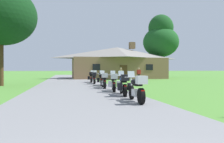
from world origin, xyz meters
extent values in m
plane|color=#4C8433|center=(0.00, 20.00, 0.00)|extent=(500.00, 500.00, 0.00)
cube|color=slate|center=(0.00, 18.00, 0.03)|extent=(6.40, 80.00, 0.06)
cylinder|color=black|center=(2.22, 8.43, 0.38)|extent=(0.13, 0.64, 0.64)
cylinder|color=black|center=(2.16, 6.99, 0.38)|extent=(0.18, 0.65, 0.64)
cube|color=silver|center=(2.19, 7.69, 0.44)|extent=(0.28, 0.57, 0.30)
ellipsoid|color=black|center=(2.20, 7.95, 0.89)|extent=(0.32, 0.53, 0.26)
cube|color=black|center=(2.18, 7.49, 0.80)|extent=(0.30, 0.53, 0.10)
cylinder|color=silver|center=(2.22, 8.39, 1.08)|extent=(0.66, 0.06, 0.03)
cylinder|color=silver|center=(2.22, 8.43, 0.74)|extent=(0.07, 0.24, 0.73)
cube|color=#B2BCC6|center=(2.22, 8.49, 1.22)|extent=(0.32, 0.12, 0.27)
sphere|color=silver|center=(2.22, 8.39, 0.94)|extent=(0.11, 0.11, 0.11)
cube|color=silver|center=(2.16, 6.94, 1.02)|extent=(0.41, 0.37, 0.32)
cube|color=red|center=(2.16, 6.77, 0.60)|extent=(0.14, 0.04, 0.06)
cylinder|color=silver|center=(2.32, 7.31, 0.28)|extent=(0.09, 0.55, 0.07)
cylinder|color=black|center=(2.38, 10.89, 0.38)|extent=(0.19, 0.65, 0.64)
cylinder|color=black|center=(2.19, 9.46, 0.38)|extent=(0.24, 0.65, 0.64)
cube|color=silver|center=(2.28, 10.15, 0.44)|extent=(0.33, 0.59, 0.30)
ellipsoid|color=#1E3899|center=(2.32, 10.41, 0.89)|extent=(0.36, 0.55, 0.26)
cube|color=black|center=(2.26, 9.95, 0.80)|extent=(0.34, 0.55, 0.10)
cylinder|color=silver|center=(2.37, 10.85, 1.08)|extent=(0.66, 0.12, 0.03)
cylinder|color=silver|center=(2.38, 10.89, 0.74)|extent=(0.09, 0.24, 0.73)
cube|color=#B2BCC6|center=(2.39, 10.95, 1.22)|extent=(0.33, 0.15, 0.27)
sphere|color=silver|center=(2.37, 10.85, 0.94)|extent=(0.11, 0.11, 0.11)
cube|color=black|center=(2.19, 9.41, 1.02)|extent=(0.44, 0.41, 0.32)
cube|color=red|center=(2.17, 9.24, 0.60)|extent=(0.14, 0.05, 0.06)
cylinder|color=silver|center=(2.37, 9.76, 0.28)|extent=(0.14, 0.55, 0.07)
cube|color=black|center=(1.94, 9.54, 0.56)|extent=(0.25, 0.42, 0.36)
cube|color=black|center=(2.46, 9.47, 0.56)|extent=(0.25, 0.42, 0.36)
cylinder|color=black|center=(2.38, 13.08, 0.38)|extent=(0.21, 0.65, 0.64)
cylinder|color=black|center=(2.14, 11.66, 0.38)|extent=(0.26, 0.66, 0.64)
cube|color=silver|center=(2.25, 12.35, 0.44)|extent=(0.35, 0.60, 0.30)
ellipsoid|color=#B2B5BC|center=(2.30, 12.61, 0.89)|extent=(0.38, 0.56, 0.26)
cube|color=black|center=(2.22, 12.15, 0.80)|extent=(0.36, 0.56, 0.10)
cylinder|color=silver|center=(2.37, 13.04, 1.08)|extent=(0.66, 0.14, 0.03)
cylinder|color=silver|center=(2.38, 13.08, 0.74)|extent=(0.10, 0.24, 0.73)
cube|color=#B2BCC6|center=(2.39, 13.14, 1.22)|extent=(0.33, 0.16, 0.27)
sphere|color=silver|center=(2.37, 13.04, 0.94)|extent=(0.11, 0.11, 0.11)
cube|color=silver|center=(2.13, 11.61, 1.02)|extent=(0.45, 0.42, 0.32)
cube|color=red|center=(2.10, 11.44, 0.60)|extent=(0.14, 0.05, 0.06)
cylinder|color=silver|center=(2.33, 11.95, 0.28)|extent=(0.16, 0.55, 0.07)
cube|color=silver|center=(1.89, 11.75, 0.56)|extent=(0.26, 0.43, 0.36)
cube|color=silver|center=(2.40, 11.67, 0.56)|extent=(0.26, 0.43, 0.36)
cylinder|color=black|center=(2.10, 15.59, 0.38)|extent=(0.15, 0.65, 0.64)
cylinder|color=black|center=(2.01, 14.16, 0.38)|extent=(0.19, 0.65, 0.64)
cube|color=silver|center=(2.06, 14.86, 0.44)|extent=(0.30, 0.58, 0.30)
ellipsoid|color=maroon|center=(2.07, 15.12, 0.89)|extent=(0.33, 0.54, 0.26)
cube|color=black|center=(2.04, 14.66, 0.80)|extent=(0.31, 0.54, 0.10)
cylinder|color=silver|center=(2.10, 15.55, 1.08)|extent=(0.66, 0.07, 0.03)
cylinder|color=silver|center=(2.10, 15.59, 0.74)|extent=(0.07, 0.24, 0.73)
cube|color=#B2BCC6|center=(2.11, 15.65, 1.22)|extent=(0.33, 0.13, 0.27)
sphere|color=silver|center=(2.10, 15.55, 0.94)|extent=(0.11, 0.11, 0.11)
cube|color=#B7B7BC|center=(2.01, 14.11, 1.02)|extent=(0.42, 0.38, 0.32)
cube|color=red|center=(2.00, 13.94, 0.60)|extent=(0.14, 0.04, 0.06)
cylinder|color=silver|center=(2.17, 14.47, 0.28)|extent=(0.10, 0.55, 0.07)
cylinder|color=black|center=(2.43, 18.04, 0.38)|extent=(0.22, 0.65, 0.64)
cylinder|color=black|center=(2.19, 16.62, 0.38)|extent=(0.26, 0.66, 0.64)
cube|color=silver|center=(2.31, 17.31, 0.44)|extent=(0.35, 0.60, 0.30)
ellipsoid|color=gold|center=(2.35, 17.56, 0.89)|extent=(0.38, 0.56, 0.26)
cube|color=black|center=(2.27, 17.11, 0.80)|extent=(0.36, 0.56, 0.10)
cylinder|color=silver|center=(2.42, 18.00, 1.08)|extent=(0.66, 0.14, 0.03)
cylinder|color=silver|center=(2.43, 18.04, 0.74)|extent=(0.10, 0.24, 0.73)
cube|color=#B2BCC6|center=(2.44, 18.10, 1.22)|extent=(0.33, 0.16, 0.27)
sphere|color=silver|center=(2.42, 18.00, 0.94)|extent=(0.11, 0.11, 0.11)
cube|color=black|center=(2.18, 16.57, 1.02)|extent=(0.45, 0.42, 0.32)
cube|color=red|center=(2.15, 16.40, 0.60)|extent=(0.14, 0.05, 0.06)
cylinder|color=silver|center=(2.38, 16.91, 0.28)|extent=(0.16, 0.55, 0.07)
cube|color=black|center=(1.94, 16.71, 0.56)|extent=(0.26, 0.43, 0.36)
cube|color=black|center=(2.45, 16.62, 0.56)|extent=(0.26, 0.43, 0.36)
cylinder|color=black|center=(2.20, 20.62, 0.38)|extent=(0.22, 0.65, 0.64)
cylinder|color=black|center=(1.94, 19.20, 0.38)|extent=(0.27, 0.66, 0.64)
cube|color=silver|center=(2.07, 19.89, 0.44)|extent=(0.36, 0.60, 0.30)
ellipsoid|color=gold|center=(2.11, 20.14, 0.89)|extent=(0.39, 0.57, 0.26)
cube|color=black|center=(2.03, 19.69, 0.80)|extent=(0.37, 0.56, 0.10)
cylinder|color=silver|center=(2.19, 20.58, 1.08)|extent=(0.65, 0.15, 0.03)
cylinder|color=silver|center=(2.20, 20.62, 0.74)|extent=(0.10, 0.24, 0.73)
cube|color=#B2BCC6|center=(2.21, 20.67, 1.22)|extent=(0.33, 0.17, 0.27)
sphere|color=silver|center=(2.19, 20.58, 0.94)|extent=(0.11, 0.11, 0.11)
cube|color=black|center=(1.93, 19.15, 1.02)|extent=(0.46, 0.43, 0.32)
cube|color=red|center=(1.90, 18.98, 0.60)|extent=(0.14, 0.06, 0.06)
cylinder|color=silver|center=(2.13, 19.49, 0.28)|extent=(0.17, 0.55, 0.07)
cylinder|color=black|center=(2.18, 23.03, 0.38)|extent=(0.22, 0.65, 0.64)
cylinder|color=black|center=(1.93, 21.61, 0.38)|extent=(0.26, 0.66, 0.64)
cube|color=silver|center=(2.05, 22.30, 0.44)|extent=(0.35, 0.60, 0.30)
ellipsoid|color=maroon|center=(2.09, 22.56, 0.89)|extent=(0.39, 0.56, 0.26)
cube|color=black|center=(2.01, 22.11, 0.80)|extent=(0.37, 0.56, 0.10)
cylinder|color=silver|center=(2.17, 22.99, 1.08)|extent=(0.66, 0.15, 0.03)
cylinder|color=silver|center=(2.18, 23.03, 0.74)|extent=(0.10, 0.24, 0.73)
cube|color=#B2BCC6|center=(2.19, 23.09, 1.22)|extent=(0.33, 0.16, 0.27)
sphere|color=silver|center=(2.17, 22.99, 0.94)|extent=(0.11, 0.11, 0.11)
cube|color=black|center=(1.92, 21.56, 1.02)|extent=(0.46, 0.42, 0.32)
cube|color=red|center=(1.89, 21.40, 0.60)|extent=(0.14, 0.05, 0.06)
cylinder|color=silver|center=(2.12, 21.90, 0.28)|extent=(0.16, 0.55, 0.07)
cube|color=black|center=(1.68, 21.71, 0.56)|extent=(0.27, 0.43, 0.36)
cube|color=black|center=(2.19, 21.62, 0.56)|extent=(0.27, 0.43, 0.36)
cube|color=brown|center=(7.68, 33.81, 1.64)|extent=(14.49, 8.21, 3.28)
pyramid|color=gray|center=(7.68, 33.81, 4.22)|extent=(15.36, 8.70, 1.88)
cube|color=brown|center=(10.29, 33.81, 5.51)|extent=(0.90, 0.90, 1.10)
cube|color=#472D19|center=(7.68, 29.68, 1.05)|extent=(1.10, 0.08, 2.10)
cube|color=black|center=(3.63, 29.68, 1.80)|extent=(1.10, 0.06, 0.90)
cube|color=black|center=(11.74, 29.68, 1.80)|extent=(1.10, 0.06, 0.90)
cylinder|color=black|center=(8.43, 25.38, 0.43)|extent=(0.14, 0.14, 0.86)
cylinder|color=black|center=(8.61, 25.37, 0.43)|extent=(0.14, 0.14, 0.86)
cube|color=#A8231E|center=(8.52, 25.38, 1.14)|extent=(0.37, 0.24, 0.56)
cylinder|color=#A8231E|center=(8.29, 25.39, 1.12)|extent=(0.09, 0.09, 0.58)
cylinder|color=#A8231E|center=(8.75, 25.36, 1.12)|extent=(0.09, 0.09, 0.58)
sphere|color=tan|center=(8.52, 25.38, 1.56)|extent=(0.21, 0.21, 0.21)
cylinder|color=#B2AD99|center=(8.52, 25.38, 1.66)|extent=(0.22, 0.22, 0.05)
cylinder|color=black|center=(6.08, 24.95, 0.43)|extent=(0.14, 0.14, 0.86)
cylinder|color=black|center=(6.01, 25.11, 0.43)|extent=(0.14, 0.14, 0.86)
cube|color=tan|center=(6.05, 25.03, 1.14)|extent=(0.34, 0.42, 0.56)
cylinder|color=tan|center=(6.13, 24.82, 1.12)|extent=(0.09, 0.09, 0.58)
cylinder|color=tan|center=(5.96, 25.24, 1.12)|extent=(0.09, 0.09, 0.58)
sphere|color=tan|center=(6.05, 25.03, 1.56)|extent=(0.21, 0.21, 0.21)
cylinder|color=#B2AD99|center=(6.05, 25.03, 1.66)|extent=(0.22, 0.22, 0.05)
cylinder|color=#422D19|center=(-6.29, 19.58, 2.25)|extent=(0.44, 0.44, 4.50)
ellipsoid|color=#0F3314|center=(-6.29, 19.58, 6.19)|extent=(6.16, 6.16, 5.23)
cylinder|color=#422D19|center=(16.65, 36.24, 2.38)|extent=(0.44, 0.44, 4.76)
ellipsoid|color=#194C1E|center=(16.65, 36.24, 6.57)|extent=(6.56, 6.56, 5.57)
ellipsoid|color=#16441B|center=(16.65, 36.24, 9.19)|extent=(4.59, 4.59, 4.92)
camera|label=1|loc=(-0.76, -1.04, 1.42)|focal=34.61mm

